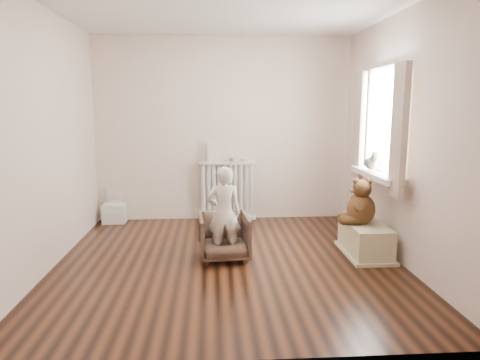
{
  "coord_description": "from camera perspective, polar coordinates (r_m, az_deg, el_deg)",
  "views": [
    {
      "loc": [
        -0.16,
        -4.32,
        1.62
      ],
      "look_at": [
        0.15,
        0.45,
        0.8
      ],
      "focal_mm": 32.0,
      "sensor_mm": 36.0,
      "label": 1
    }
  ],
  "objects": [
    {
      "name": "child",
      "position": [
        4.51,
        -2.15,
        -4.45
      ],
      "size": [
        0.38,
        0.27,
        1.0
      ],
      "primitive_type": "imported",
      "rotation": [
        0.0,
        0.0,
        3.22
      ],
      "color": "white",
      "rests_on": "armchair"
    },
    {
      "name": "curtain_left",
      "position": [
        4.45,
        20.45,
        6.15
      ],
      "size": [
        0.06,
        0.26,
        1.3
      ],
      "primitive_type": "cube",
      "color": "#C6B199",
      "rests_on": "right_wall"
    },
    {
      "name": "paper_doll",
      "position": [
        6.03,
        -3.47,
        3.88
      ],
      "size": [
        0.18,
        0.02,
        0.31
      ],
      "primitive_type": "cube",
      "color": "beige",
      "rests_on": "radiator"
    },
    {
      "name": "floor",
      "position": [
        4.62,
        -1.52,
        -10.81
      ],
      "size": [
        3.6,
        3.6,
        0.01
      ],
      "primitive_type": "cube",
      "color": "black",
      "rests_on": "ground"
    },
    {
      "name": "curtain_right",
      "position": [
        5.5,
        15.6,
        6.98
      ],
      "size": [
        0.06,
        0.26,
        1.3
      ],
      "primitive_type": "cube",
      "color": "#C6B199",
      "rests_on": "right_wall"
    },
    {
      "name": "plush_cat",
      "position": [
        5.09,
        17.27,
        2.3
      ],
      "size": [
        0.18,
        0.28,
        0.23
      ],
      "primitive_type": null,
      "rotation": [
        0.0,
        0.0,
        0.04
      ],
      "color": "gray",
      "rests_on": "window_sill"
    },
    {
      "name": "window_sill",
      "position": [
        5.03,
        17.67,
        0.69
      ],
      "size": [
        0.22,
        1.1,
        0.06
      ],
      "primitive_type": "cube",
      "color": "silver",
      "rests_on": "right_wall"
    },
    {
      "name": "left_wall",
      "position": [
        4.63,
        -24.53,
        4.89
      ],
      "size": [
        0.02,
        3.6,
        2.6
      ],
      "primitive_type": "cube",
      "color": "silver",
      "rests_on": "ground"
    },
    {
      "name": "teddy_bear",
      "position": [
        4.85,
        15.91,
        -1.94
      ],
      "size": [
        0.46,
        0.39,
        0.5
      ],
      "primitive_type": null,
      "rotation": [
        0.0,
        0.0,
        -0.2
      ],
      "color": "#3D2410",
      "rests_on": "toy_bench"
    },
    {
      "name": "right_wall",
      "position": [
        4.76,
        20.72,
        5.24
      ],
      "size": [
        0.02,
        3.6,
        2.6
      ],
      "primitive_type": "cube",
      "color": "silver",
      "rests_on": "ground"
    },
    {
      "name": "tin_a",
      "position": [
        6.05,
        -0.93,
        2.75
      ],
      "size": [
        0.1,
        0.1,
        0.06
      ],
      "primitive_type": "cylinder",
      "color": "#A59E8C",
      "rests_on": "radiator"
    },
    {
      "name": "toy_vanity",
      "position": [
        6.28,
        -16.45,
        -3.04
      ],
      "size": [
        0.31,
        0.22,
        0.49
      ],
      "primitive_type": "cube",
      "color": "silver",
      "rests_on": "floor"
    },
    {
      "name": "window",
      "position": [
        5.01,
        18.98,
        7.26
      ],
      "size": [
        0.03,
        0.9,
        1.1
      ],
      "primitive_type": "cube",
      "color": "white",
      "rests_on": "right_wall"
    },
    {
      "name": "tin_b",
      "position": [
        6.06,
        0.47,
        2.68
      ],
      "size": [
        0.08,
        0.08,
        0.04
      ],
      "primitive_type": "cylinder",
      "color": "#A59E8C",
      "rests_on": "radiator"
    },
    {
      "name": "ceiling",
      "position": [
        4.43,
        -1.68,
        22.49
      ],
      "size": [
        3.6,
        3.6,
        0.01
      ],
      "primitive_type": "cube",
      "color": "white",
      "rests_on": "ground"
    },
    {
      "name": "toy_bench",
      "position": [
        4.97,
        16.36,
        -7.29
      ],
      "size": [
        0.39,
        0.75,
        0.35
      ],
      "primitive_type": "cube",
      "color": "beige",
      "rests_on": "floor"
    },
    {
      "name": "radiator",
      "position": [
        6.13,
        -1.69,
        -1.84
      ],
      "size": [
        0.81,
        0.15,
        0.85
      ],
      "primitive_type": "cube",
      "color": "silver",
      "rests_on": "floor"
    },
    {
      "name": "back_wall",
      "position": [
        6.13,
        -2.24,
        6.74
      ],
      "size": [
        3.6,
        0.02,
        2.6
      ],
      "primitive_type": "cube",
      "color": "silver",
      "rests_on": "ground"
    },
    {
      "name": "front_wall",
      "position": [
        2.55,
        -0.04,
        2.47
      ],
      "size": [
        3.6,
        0.02,
        2.6
      ],
      "primitive_type": "cube",
      "color": "silver",
      "rests_on": "ground"
    },
    {
      "name": "armchair",
      "position": [
        4.63,
        -2.15,
        -7.56
      ],
      "size": [
        0.56,
        0.58,
        0.49
      ],
      "primitive_type": "imported",
      "rotation": [
        0.0,
        0.0,
        0.08
      ],
      "color": "brown",
      "rests_on": "floor"
    }
  ]
}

